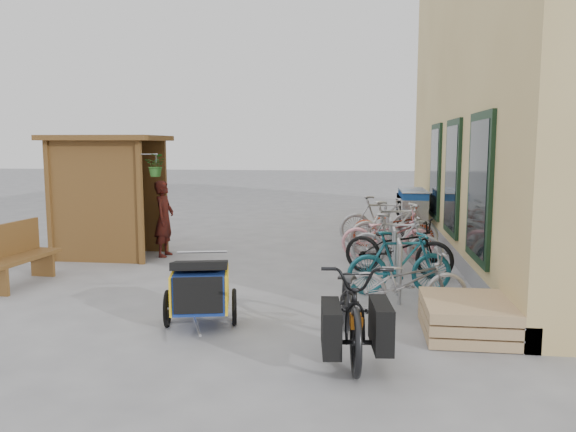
# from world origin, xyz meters

# --- Properties ---
(ground) EXTENTS (80.00, 80.00, 0.00)m
(ground) POSITION_xyz_m (0.00, 0.00, 0.00)
(ground) COLOR #939396
(kiosk) EXTENTS (2.49, 1.65, 2.40)m
(kiosk) POSITION_xyz_m (-3.28, 2.47, 1.55)
(kiosk) COLOR brown
(kiosk) RESTS_ON ground
(bike_rack) EXTENTS (0.05, 5.35, 0.86)m
(bike_rack) POSITION_xyz_m (2.30, 2.40, 0.52)
(bike_rack) COLOR #A5A8AD
(bike_rack) RESTS_ON ground
(pallet_stack) EXTENTS (1.00, 1.20, 0.40)m
(pallet_stack) POSITION_xyz_m (3.00, -1.40, 0.21)
(pallet_stack) COLOR tan
(pallet_stack) RESTS_ON ground
(bench) EXTENTS (0.57, 1.59, 0.99)m
(bench) POSITION_xyz_m (-3.68, 0.09, 0.50)
(bench) COLOR brown
(bench) RESTS_ON ground
(shopping_carts) EXTENTS (0.63, 2.52, 1.14)m
(shopping_carts) POSITION_xyz_m (3.00, 6.33, 0.66)
(shopping_carts) COLOR silver
(shopping_carts) RESTS_ON ground
(child_trailer) EXTENTS (0.96, 1.53, 0.88)m
(child_trailer) POSITION_xyz_m (-0.20, -1.47, 0.49)
(child_trailer) COLOR navy
(child_trailer) RESTS_ON ground
(cargo_bike) EXTENTS (0.90, 2.07, 1.06)m
(cargo_bike) POSITION_xyz_m (1.67, -2.16, 0.52)
(cargo_bike) COLOR black
(cargo_bike) RESTS_ON ground
(person_kiosk) EXTENTS (0.38, 0.56, 1.51)m
(person_kiosk) POSITION_xyz_m (-2.14, 2.65, 0.76)
(person_kiosk) COLOR maroon
(person_kiosk) RESTS_ON ground
(bike_0) EXTENTS (1.65, 0.71, 0.84)m
(bike_0) POSITION_xyz_m (2.36, -0.58, 0.42)
(bike_0) COLOR #A7A7AB
(bike_0) RESTS_ON ground
(bike_1) EXTENTS (1.66, 0.80, 0.96)m
(bike_1) POSITION_xyz_m (2.33, 0.31, 0.48)
(bike_1) COLOR #1B5D6D
(bike_1) RESTS_ON ground
(bike_2) EXTENTS (2.00, 1.24, 0.99)m
(bike_2) POSITION_xyz_m (2.39, 1.56, 0.50)
(bike_2) COLOR black
(bike_2) RESTS_ON ground
(bike_3) EXTENTS (1.72, 0.77, 1.00)m
(bike_3) POSITION_xyz_m (2.38, 2.04, 0.50)
(bike_3) COLOR #A7A7AB
(bike_3) RESTS_ON ground
(bike_4) EXTENTS (1.80, 0.63, 0.94)m
(bike_4) POSITION_xyz_m (2.28, 2.97, 0.47)
(bike_4) COLOR pink
(bike_4) RESTS_ON ground
(bike_5) EXTENTS (1.92, 0.90, 1.11)m
(bike_5) POSITION_xyz_m (2.41, 3.28, 0.55)
(bike_5) COLOR beige
(bike_5) RESTS_ON ground
(bike_6) EXTENTS (1.88, 1.16, 0.93)m
(bike_6) POSITION_xyz_m (2.41, 4.00, 0.47)
(bike_6) COLOR maroon
(bike_6) RESTS_ON ground
(bike_7) EXTENTS (1.89, 0.78, 1.10)m
(bike_7) POSITION_xyz_m (2.19, 4.52, 0.55)
(bike_7) COLOR #A7A7AB
(bike_7) RESTS_ON ground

